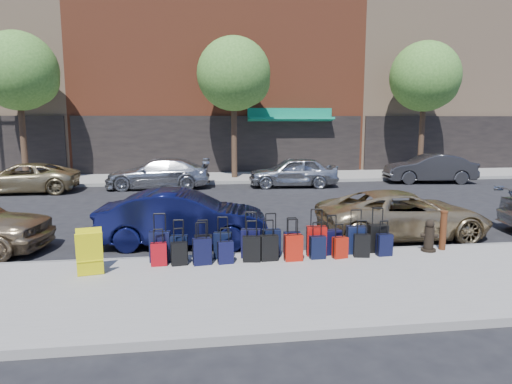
{
  "coord_description": "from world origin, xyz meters",
  "views": [
    {
      "loc": [
        -1.68,
        -14.6,
        3.21
      ],
      "look_at": [
        0.14,
        -1.5,
        1.1
      ],
      "focal_mm": 32.0,
      "sensor_mm": 36.0,
      "label": 1
    }
  ],
  "objects": [
    {
      "name": "suitcase_back_1",
      "position": [
        -2.02,
        -5.13,
        0.4
      ],
      "size": [
        0.36,
        0.24,
        0.79
      ],
      "rotation": [
        0.0,
        0.0,
        0.14
      ],
      "color": "black",
      "rests_on": "sidewalk_near"
    },
    {
      "name": "car_far_0",
      "position": [
        -9.15,
        6.51,
        0.65
      ],
      "size": [
        4.7,
        2.21,
        1.3
      ],
      "primitive_type": "imported",
      "rotation": [
        0.0,
        0.0,
        -1.56
      ],
      "color": "tan",
      "rests_on": "ground"
    },
    {
      "name": "suitcase_back_6",
      "position": [
        0.45,
        -5.16,
        0.44
      ],
      "size": [
        0.4,
        0.24,
        0.92
      ],
      "rotation": [
        0.0,
        0.0,
        0.05
      ],
      "color": "#A0160A",
      "rests_on": "sidewalk_near"
    },
    {
      "name": "suitcase_back_5",
      "position": [
        -0.07,
        -5.08,
        0.43
      ],
      "size": [
        0.39,
        0.25,
        0.9
      ],
      "rotation": [
        0.0,
        0.0,
        0.08
      ],
      "color": "black",
      "rests_on": "sidewalk_near"
    },
    {
      "name": "car_near_1",
      "position": [
        -1.96,
        -3.03,
        0.71
      ],
      "size": [
        4.41,
        1.89,
        1.41
      ],
      "primitive_type": "imported",
      "rotation": [
        0.0,
        0.0,
        1.48
      ],
      "color": "#0D1039",
      "rests_on": "ground"
    },
    {
      "name": "building_center",
      "position": [
        0.0,
        17.99,
        9.98
      ],
      "size": [
        17.0,
        12.85,
        20.0
      ],
      "color": "brown",
      "rests_on": "ground"
    },
    {
      "name": "curb_far",
      "position": [
        0.0,
        7.98,
        0.07
      ],
      "size": [
        60.0,
        0.08,
        0.15
      ],
      "primitive_type": "cube",
      "color": "gray",
      "rests_on": "ground"
    },
    {
      "name": "suitcase_back_8",
      "position": [
        1.52,
        -5.12,
        0.39
      ],
      "size": [
        0.35,
        0.25,
        0.77
      ],
      "rotation": [
        0.0,
        0.0,
        0.2
      ],
      "color": "#971609",
      "rests_on": "sidewalk_near"
    },
    {
      "name": "suitcase_front_4",
      "position": [
        -0.44,
        -4.8,
        0.47
      ],
      "size": [
        0.46,
        0.31,
        1.03
      ],
      "rotation": [
        0.0,
        0.0,
        -0.19
      ],
      "color": "black",
      "rests_on": "sidewalk_near"
    },
    {
      "name": "sidewalk_near",
      "position": [
        0.0,
        -6.5,
        0.07
      ],
      "size": [
        60.0,
        4.0,
        0.15
      ],
      "primitive_type": "cube",
      "color": "gray",
      "rests_on": "ground"
    },
    {
      "name": "tree_center",
      "position": [
        0.64,
        9.5,
        5.41
      ],
      "size": [
        3.8,
        3.8,
        7.27
      ],
      "color": "black",
      "rests_on": "sidewalk_far"
    },
    {
      "name": "building_right",
      "position": [
        16.0,
        17.99,
        8.98
      ],
      "size": [
        15.0,
        12.12,
        18.0
      ],
      "color": "tan",
      "rests_on": "ground"
    },
    {
      "name": "display_rack",
      "position": [
        -3.75,
        -5.49,
        0.59
      ],
      "size": [
        0.6,
        0.64,
        0.9
      ],
      "rotation": [
        0.0,
        0.0,
        0.2
      ],
      "color": "yellow",
      "rests_on": "sidewalk_near"
    },
    {
      "name": "suitcase_front_7",
      "position": [
        1.06,
        -4.85,
        0.48
      ],
      "size": [
        0.47,
        0.3,
        1.06
      ],
      "rotation": [
        0.0,
        0.0,
        -0.14
      ],
      "color": "#970C09",
      "rests_on": "sidewalk_near"
    },
    {
      "name": "suitcase_front_10",
      "position": [
        2.54,
        -4.78,
        0.48
      ],
      "size": [
        0.44,
        0.26,
        1.04
      ],
      "rotation": [
        0.0,
        0.0,
        -0.05
      ],
      "color": "black",
      "rests_on": "sidewalk_near"
    },
    {
      "name": "fire_hydrant",
      "position": [
        3.76,
        -4.89,
        0.5
      ],
      "size": [
        0.39,
        0.34,
        0.75
      ],
      "rotation": [
        0.0,
        0.0,
        -0.32
      ],
      "color": "black",
      "rests_on": "sidewalk_near"
    },
    {
      "name": "suitcase_back_10",
      "position": [
        2.58,
        -5.08,
        0.4
      ],
      "size": [
        0.35,
        0.22,
        0.8
      ],
      "rotation": [
        0.0,
        0.0,
        0.08
      ],
      "color": "black",
      "rests_on": "sidewalk_near"
    },
    {
      "name": "suitcase_front_8",
      "position": [
        1.45,
        -4.82,
        0.44
      ],
      "size": [
        0.41,
        0.27,
        0.91
      ],
      "rotation": [
        0.0,
        0.0,
        0.17
      ],
      "color": "black",
      "rests_on": "sidewalk_near"
    },
    {
      "name": "suitcase_front_2",
      "position": [
        -1.5,
        -4.85,
        0.43
      ],
      "size": [
        0.38,
        0.22,
        0.89
      ],
      "rotation": [
        0.0,
        0.0,
        0.04
      ],
      "color": "black",
      "rests_on": "sidewalk_near"
    },
    {
      "name": "car_far_3",
      "position": [
        10.26,
        7.07,
        0.73
      ],
      "size": [
        4.6,
        2.1,
        1.46
      ],
      "primitive_type": "imported",
      "rotation": [
        0.0,
        0.0,
        -1.7
      ],
      "color": "#323234",
      "rests_on": "ground"
    },
    {
      "name": "curb_near",
      "position": [
        0.0,
        -4.48,
        0.07
      ],
      "size": [
        60.0,
        0.08,
        0.15
      ],
      "primitive_type": "cube",
      "color": "gray",
      "rests_on": "ground"
    },
    {
      "name": "tree_left",
      "position": [
        -9.86,
        9.5,
        5.41
      ],
      "size": [
        3.8,
        3.8,
        7.27
      ],
      "color": "black",
      "rests_on": "sidewalk_far"
    },
    {
      "name": "bollard",
      "position": [
        4.14,
        -4.82,
        0.63
      ],
      "size": [
        0.17,
        0.17,
        0.94
      ],
      "color": "#38190C",
      "rests_on": "sidewalk_near"
    },
    {
      "name": "suitcase_front_9",
      "position": [
        2.0,
        -4.83,
        0.47
      ],
      "size": [
        0.44,
        0.27,
        1.02
      ],
      "rotation": [
        0.0,
        0.0,
        -0.09
      ],
      "color": "black",
      "rests_on": "sidewalk_near"
    },
    {
      "name": "suitcase_back_0",
      "position": [
        -2.44,
        -5.11,
        0.4
      ],
      "size": [
        0.34,
        0.21,
        0.78
      ],
      "rotation": [
        0.0,
        0.0,
        0.06
      ],
      "color": "maroon",
      "rests_on": "sidewalk_near"
    },
    {
      "name": "tree_right",
      "position": [
        11.14,
        9.5,
        5.41
      ],
      "size": [
        3.8,
        3.8,
        7.27
      ],
      "color": "black",
      "rests_on": "sidewalk_far"
    },
    {
      "name": "car_far_2",
      "position": [
        3.05,
        6.63,
        0.72
      ],
      "size": [
        4.35,
        2.05,
        1.44
      ],
      "primitive_type": "imported",
      "rotation": [
        0.0,
        0.0,
        -1.65
      ],
      "color": "#ACAFB3",
      "rests_on": "ground"
    },
    {
      "name": "suitcase_front_6",
      "position": [
        0.5,
        -4.77,
        0.42
      ],
      "size": [
        0.37,
        0.21,
        0.87
      ],
      "rotation": [
        0.0,
        0.0,
        -0.03
      ],
      "color": "black",
      "rests_on": "sidewalk_near"
    },
    {
      "name": "suitcase_front_5",
      "position": [
        0.03,
        -4.76,
        0.46
      ],
      "size": [
        0.41,
        0.24,
        0.98
      ],
      "rotation": [
        0.0,
        0.0,
        0.03
      ],
      "color": "black",
      "rests_on": "sidewalk_near"
    },
    {
      "name": "suitcase_back_7",
      "position": [
        1.02,
        -5.09,
        0.41
      ],
      "size": [
        0.35,
        0.22,
        0.82
      ],
      "rotation": [
        0.0,
        0.0,
        0.06
      ],
      "color": "black",
      "rests_on": "sidewalk_near"
    },
    {
      "name": "suitcase_front_0",
      "position": [
        -2.43,
        -4.82,
        0.48
      ],
      "size": [
        0.45,
        0.27,
        1.06
      ],
      "rotation": [
        0.0,
        0.0,
        -0.07
      ],
      "color": "black",
      "rests_on": "sidewalk_near"
    },
    {
      "name": "suitcase_back_3",
      "position": [
        -1.04,
        -5.16,
        0.39
      ],
      "size": [
        0.35,
        0.23,
        0.78
      ],
      "rotation": [
        0.0,
        0.0,
        0.14
      ],
      "color": "black",
      "rests_on": "sidewalk_near"
    },
    {
      "name": "car_near_2",
      "position": [
        3.97,
        -3.08,
        0.64
      ],
      "size": [
        4.64,
        2.14,
        1.29
      ],
      "primitive_type": "imported",
      "rotation": [
        0.0,
        0.0,
        1.57
      ],
      "color": "tan",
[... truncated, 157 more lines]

